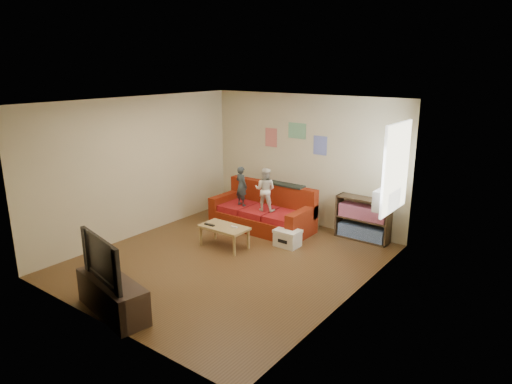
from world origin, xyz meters
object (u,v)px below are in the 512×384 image
Objects in this scene: child_b at (265,189)px; file_box at (288,238)px; bookshelf at (363,221)px; child_a at (241,186)px; television at (109,258)px; coffee_table at (224,229)px; tv_stand at (113,296)px; sofa at (264,213)px.

child_b is 1.14m from file_box.
bookshelf reaches higher than file_box.
child_a is at bearing 164.58° from file_box.
television is (-0.62, -3.41, 0.65)m from file_box.
child_a is 2.53m from bookshelf.
television is (0.30, -2.67, 0.46)m from coffee_table.
file_box is (0.92, 0.73, -0.18)m from coffee_table.
television is at bearing -169.00° from tv_stand.
bookshelf is at bearing 44.81° from coffee_table.
coffee_table is 1.94× the size of file_box.
file_box is at bearing 38.73° from coffee_table.
coffee_table is 0.86× the size of bookshelf.
file_box is 3.52m from television.
child_b is 1.89× the size of file_box.
bookshelf is at bearing 49.57° from file_box.
child_b is 1.25m from coffee_table.
child_a is at bearing 112.61° from tv_stand.
child_a is at bearing -17.35° from child_b.
television reaches higher than bookshelf.
sofa is 0.61m from child_b.
child_a is 1.32m from coffee_table.
child_a is 0.79× the size of bookshelf.
bookshelf is 2.25× the size of file_box.
child_a is at bearing -159.20° from sofa.
child_b is 1.99m from bookshelf.
television is at bearing -109.25° from bookshelf.
child_a is 0.94× the size of child_b.
television is at bearing 112.51° from child_a.
child_b is at bearing 154.18° from file_box.
bookshelf is (1.92, 0.59, 0.06)m from sofa.
file_box is (1.39, -0.38, -0.69)m from child_a.
coffee_table is (0.48, -1.12, -0.51)m from child_a.
file_box is (-0.97, -1.14, -0.21)m from bookshelf.
tv_stand is at bearing 75.35° from child_b.
bookshelf reaches higher than coffee_table.
sofa is 1.60× the size of tv_stand.
child_a is 1.78× the size of file_box.
tv_stand is 0.56m from television.
television is at bearing -83.59° from coffee_table.
television reaches higher than tv_stand.
file_box is at bearing 175.49° from child_a.
child_b is at bearing -156.81° from bookshelf.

